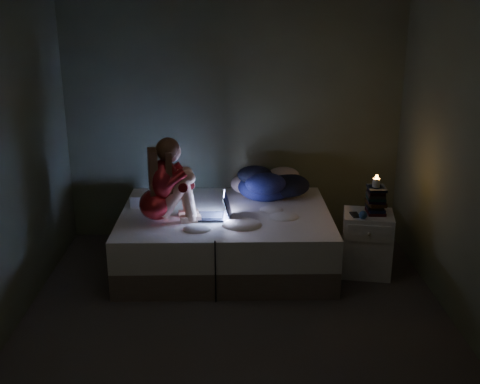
{
  "coord_description": "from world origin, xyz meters",
  "views": [
    {
      "loc": [
        -0.05,
        -4.26,
        2.53
      ],
      "look_at": [
        0.05,
        1.0,
        0.8
      ],
      "focal_mm": 43.41,
      "sensor_mm": 36.0,
      "label": 1
    }
  ],
  "objects_px": {
    "candle": "(376,182)",
    "woman": "(156,181)",
    "laptop": "(210,205)",
    "nightstand": "(367,243)",
    "phone": "(357,216)",
    "bed": "(226,238)"
  },
  "relations": [
    {
      "from": "nightstand",
      "to": "phone",
      "type": "distance_m",
      "value": 0.35
    },
    {
      "from": "phone",
      "to": "woman",
      "type": "bearing_deg",
      "value": 163.19
    },
    {
      "from": "candle",
      "to": "phone",
      "type": "bearing_deg",
      "value": -155.84
    },
    {
      "from": "laptop",
      "to": "nightstand",
      "type": "relative_size",
      "value": 0.61
    },
    {
      "from": "bed",
      "to": "phone",
      "type": "xyz_separation_m",
      "value": [
        1.23,
        -0.29,
        0.34
      ]
    },
    {
      "from": "bed",
      "to": "candle",
      "type": "bearing_deg",
      "value": -8.19
    },
    {
      "from": "woman",
      "to": "candle",
      "type": "xyz_separation_m",
      "value": [
        2.06,
        0.05,
        -0.04
      ]
    },
    {
      "from": "candle",
      "to": "phone",
      "type": "distance_m",
      "value": 0.36
    },
    {
      "from": "candle",
      "to": "woman",
      "type": "bearing_deg",
      "value": -178.74
    },
    {
      "from": "nightstand",
      "to": "candle",
      "type": "bearing_deg",
      "value": 22.19
    },
    {
      "from": "laptop",
      "to": "nightstand",
      "type": "bearing_deg",
      "value": 0.06
    },
    {
      "from": "woman",
      "to": "bed",
      "type": "bearing_deg",
      "value": 9.87
    },
    {
      "from": "bed",
      "to": "nightstand",
      "type": "relative_size",
      "value": 3.33
    },
    {
      "from": "bed",
      "to": "woman",
      "type": "xyz_separation_m",
      "value": [
        -0.64,
        -0.25,
        0.68
      ]
    },
    {
      "from": "bed",
      "to": "woman",
      "type": "relative_size",
      "value": 2.54
    },
    {
      "from": "bed",
      "to": "candle",
      "type": "xyz_separation_m",
      "value": [
        1.42,
        -0.2,
        0.64
      ]
    },
    {
      "from": "laptop",
      "to": "candle",
      "type": "xyz_separation_m",
      "value": [
        1.56,
        -0.04,
        0.23
      ]
    },
    {
      "from": "woman",
      "to": "candle",
      "type": "distance_m",
      "value": 2.06
    },
    {
      "from": "candle",
      "to": "laptop",
      "type": "bearing_deg",
      "value": 178.63
    },
    {
      "from": "bed",
      "to": "nightstand",
      "type": "xyz_separation_m",
      "value": [
        1.37,
        -0.21,
        0.03
      ]
    },
    {
      "from": "nightstand",
      "to": "phone",
      "type": "height_order",
      "value": "phone"
    },
    {
      "from": "bed",
      "to": "nightstand",
      "type": "bearing_deg",
      "value": -8.91
    }
  ]
}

